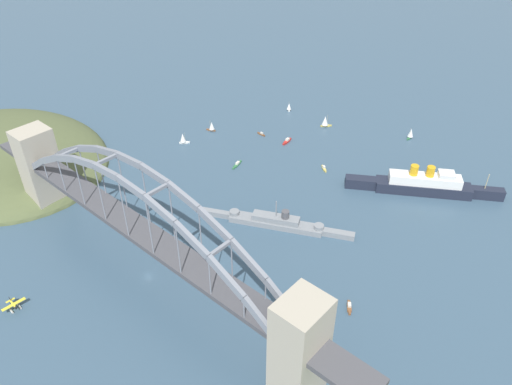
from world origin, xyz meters
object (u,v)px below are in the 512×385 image
at_px(ocean_liner, 423,185).
at_px(small_boat_7, 261,134).
at_px(naval_cruiser, 277,222).
at_px(small_boat_9, 287,141).
at_px(small_boat_3, 411,133).
at_px(small_boat_6, 237,164).
at_px(small_boat_1, 289,107).
at_px(small_boat_4, 325,121).
at_px(small_boat_5, 183,138).
at_px(small_boat_0, 212,126).
at_px(small_boat_8, 324,168).
at_px(small_boat_2, 349,307).
at_px(harbor_arch_bridge, 141,235).
at_px(seaplane_taxiing_near_bridge, 14,305).

bearing_deg(ocean_liner, small_boat_7, -175.22).
distance_m(naval_cruiser, small_boat_9, 94.87).
distance_m(small_boat_3, small_boat_6, 128.90).
bearing_deg(small_boat_1, small_boat_4, -4.92).
height_order(small_boat_5, small_boat_6, small_boat_5).
distance_m(small_boat_0, small_boat_8, 93.18).
distance_m(small_boat_1, small_boat_9, 51.09).
height_order(small_boat_0, small_boat_2, small_boat_0).
relative_size(harbor_arch_bridge, small_boat_8, 35.47).
bearing_deg(small_boat_9, small_boat_3, 45.47).
bearing_deg(small_boat_1, naval_cruiser, -54.16).
bearing_deg(small_boat_3, small_boat_0, -142.72).
relative_size(small_boat_1, small_boat_8, 1.04).
xyz_separation_m(harbor_arch_bridge, small_boat_7, (-52.77, 145.08, -25.76)).
height_order(small_boat_0, small_boat_5, small_boat_5).
height_order(seaplane_taxiing_near_bridge, small_boat_3, small_boat_3).
distance_m(small_boat_2, small_boat_9, 154.78).
bearing_deg(small_boat_0, small_boat_5, -93.79).
bearing_deg(harbor_arch_bridge, small_boat_9, 102.16).
xyz_separation_m(small_boat_0, small_boat_8, (92.38, 11.76, -3.14)).
height_order(naval_cruiser, small_boat_8, naval_cruiser).
height_order(small_boat_7, small_boat_8, small_boat_7).
relative_size(small_boat_0, small_boat_5, 0.93).
distance_m(small_boat_4, small_boat_7, 49.80).
height_order(harbor_arch_bridge, small_boat_4, harbor_arch_bridge).
height_order(small_boat_4, small_boat_8, small_boat_4).
xyz_separation_m(naval_cruiser, small_boat_4, (-48.38, 115.05, 1.56)).
distance_m(ocean_liner, small_boat_7, 120.86).
relative_size(ocean_liner, small_boat_8, 11.78).
relative_size(small_boat_6, small_boat_8, 1.64).
height_order(small_boat_1, small_boat_9, small_boat_1).
bearing_deg(small_boat_8, small_boat_5, -157.94).
distance_m(harbor_arch_bridge, small_boat_2, 100.79).
relative_size(small_boat_1, small_boat_2, 1.00).
distance_m(small_boat_5, small_boat_8, 101.62).
bearing_deg(small_boat_4, small_boat_6, -97.97).
height_order(ocean_liner, small_boat_5, ocean_liner).
relative_size(small_boat_3, small_boat_8, 1.21).
xyz_separation_m(small_boat_1, small_boat_4, (37.03, -3.19, 1.00)).
xyz_separation_m(naval_cruiser, small_boat_1, (-85.41, 118.24, 0.57)).
bearing_deg(small_boat_3, small_boat_7, -140.81).
height_order(ocean_liner, small_boat_8, ocean_liner).
relative_size(small_boat_0, small_boat_6, 0.72).
xyz_separation_m(small_boat_0, small_boat_4, (58.40, 61.28, 0.49)).
distance_m(harbor_arch_bridge, small_boat_9, 154.87).
bearing_deg(small_boat_1, small_boat_9, -52.96).
relative_size(ocean_liner, small_boat_0, 10.02).
xyz_separation_m(small_boat_0, small_boat_2, (169.13, -77.58, -2.97)).
distance_m(seaplane_taxiing_near_bridge, small_boat_8, 194.14).
xyz_separation_m(harbor_arch_bridge, seaplane_taxiing_near_bridge, (-29.01, -53.22, -24.50)).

